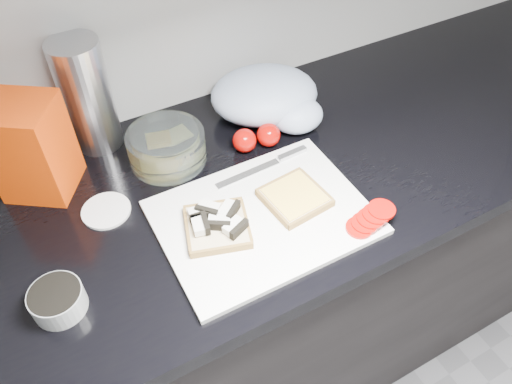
# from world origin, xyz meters

# --- Properties ---
(base_cabinet) EXTENTS (3.50, 0.60, 0.86)m
(base_cabinet) POSITION_xyz_m (0.00, 1.20, 0.43)
(base_cabinet) COLOR black
(base_cabinet) RESTS_ON ground
(countertop) EXTENTS (3.50, 0.64, 0.04)m
(countertop) POSITION_xyz_m (0.00, 1.20, 0.88)
(countertop) COLOR black
(countertop) RESTS_ON base_cabinet
(cutting_board) EXTENTS (0.40, 0.30, 0.01)m
(cutting_board) POSITION_xyz_m (0.09, 1.08, 0.91)
(cutting_board) COLOR white
(cutting_board) RESTS_ON countertop
(bread_left) EXTENTS (0.15, 0.15, 0.04)m
(bread_left) POSITION_xyz_m (-0.01, 1.09, 0.92)
(bread_left) COLOR beige
(bread_left) RESTS_ON cutting_board
(bread_right) EXTENTS (0.13, 0.13, 0.02)m
(bread_right) POSITION_xyz_m (0.16, 1.08, 0.92)
(bread_right) COLOR beige
(bread_right) RESTS_ON cutting_board
(tomato_slices) EXTENTS (0.12, 0.07, 0.02)m
(tomato_slices) POSITION_xyz_m (0.26, 0.96, 0.92)
(tomato_slices) COLOR #A80803
(tomato_slices) RESTS_ON cutting_board
(knife) EXTENTS (0.22, 0.03, 0.01)m
(knife) POSITION_xyz_m (0.18, 1.19, 0.92)
(knife) COLOR #B7B7BB
(knife) RESTS_ON cutting_board
(seed_tub) EXTENTS (0.09, 0.09, 0.05)m
(seed_tub) POSITION_xyz_m (-0.31, 1.07, 0.93)
(seed_tub) COLOR gray
(seed_tub) RESTS_ON countertop
(tub_lid) EXTENTS (0.12, 0.12, 0.01)m
(tub_lid) POSITION_xyz_m (-0.18, 1.24, 0.90)
(tub_lid) COLOR white
(tub_lid) RESTS_ON countertop
(glass_bowl) EXTENTS (0.17, 0.17, 0.07)m
(glass_bowl) POSITION_xyz_m (-0.01, 1.33, 0.93)
(glass_bowl) COLOR silver
(glass_bowl) RESTS_ON countertop
(bread_bag) EXTENTS (0.18, 0.17, 0.20)m
(bread_bag) POSITION_xyz_m (-0.26, 1.37, 1.00)
(bread_bag) COLOR red
(bread_bag) RESTS_ON countertop
(steel_canister) EXTENTS (0.10, 0.10, 0.25)m
(steel_canister) POSITION_xyz_m (-0.13, 1.45, 1.03)
(steel_canister) COLOR #ADAEB2
(steel_canister) RESTS_ON countertop
(grocery_bag) EXTENTS (0.30, 0.28, 0.11)m
(grocery_bag) POSITION_xyz_m (0.25, 1.35, 0.95)
(grocery_bag) COLOR #A5B6CB
(grocery_bag) RESTS_ON countertop
(whole_tomatoes) EXTENTS (0.11, 0.06, 0.05)m
(whole_tomatoes) POSITION_xyz_m (0.18, 1.27, 0.93)
(whole_tomatoes) COLOR #A80803
(whole_tomatoes) RESTS_ON countertop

